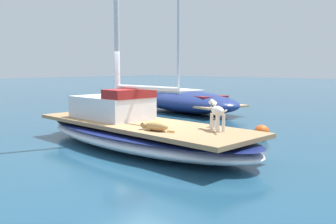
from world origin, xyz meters
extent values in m
plane|color=navy|center=(0.00, 0.00, 0.00)|extent=(120.00, 120.00, 0.00)
ellipsoid|color=white|center=(0.00, 0.00, 0.28)|extent=(2.77, 7.29, 0.56)
ellipsoid|color=navy|center=(0.00, 0.00, 0.46)|extent=(2.78, 7.33, 0.08)
cube|color=#A37A51|center=(0.00, 0.00, 0.61)|extent=(2.30, 6.70, 0.10)
cylinder|color=silver|center=(0.03, 0.90, 3.84)|extent=(0.14, 0.14, 6.37)
cylinder|color=silver|center=(0.03, -0.20, 1.56)|extent=(0.10, 2.20, 0.10)
cube|color=silver|center=(0.05, 1.20, 0.96)|extent=(1.48, 2.25, 0.60)
cube|color=maroon|center=(0.05, 0.43, 1.38)|extent=(1.36, 0.75, 0.24)
ellipsoid|color=tan|center=(-0.64, -1.25, 0.77)|extent=(0.34, 0.63, 0.22)
ellipsoid|color=tan|center=(-0.69, -0.88, 0.76)|extent=(0.16, 0.22, 0.13)
cone|color=#45331C|center=(-0.73, -0.89, 0.82)|extent=(0.05, 0.05, 0.05)
cone|color=#45331C|center=(-0.64, -0.87, 0.82)|extent=(0.05, 0.05, 0.05)
cylinder|color=tan|center=(-0.72, -1.05, 0.69)|extent=(0.08, 0.19, 0.06)
cylinder|color=tan|center=(-0.60, -1.03, 0.69)|extent=(0.08, 0.19, 0.06)
cylinder|color=tan|center=(-0.58, -1.63, 0.69)|extent=(0.06, 0.18, 0.04)
ellipsoid|color=silver|center=(0.33, -2.21, 1.11)|extent=(0.46, 0.56, 0.22)
cylinder|color=silver|center=(0.37, -2.02, 0.85)|extent=(0.07, 0.07, 0.38)
cylinder|color=silver|center=(0.48, -2.09, 0.85)|extent=(0.07, 0.07, 0.38)
cylinder|color=silver|center=(0.18, -2.33, 0.85)|extent=(0.07, 0.07, 0.38)
cylinder|color=silver|center=(0.29, -2.40, 0.85)|extent=(0.07, 0.07, 0.38)
cylinder|color=silver|center=(0.45, -2.01, 1.22)|extent=(0.19, 0.22, 0.19)
ellipsoid|color=silver|center=(0.52, -1.91, 1.27)|extent=(0.23, 0.26, 0.13)
cone|color=#504E4A|center=(0.48, -1.88, 1.33)|extent=(0.05, 0.05, 0.06)
cone|color=#504E4A|center=(0.55, -1.93, 1.33)|extent=(0.05, 0.05, 0.06)
torus|color=black|center=(0.45, -2.01, 1.22)|extent=(0.18, 0.17, 0.10)
cylinder|color=silver|center=(0.14, -2.51, 1.14)|extent=(0.15, 0.21, 0.12)
cylinder|color=#B7B7BC|center=(0.65, -1.85, 0.70)|extent=(0.16, 0.16, 0.08)
cylinder|color=#B7B7BC|center=(0.65, -1.85, 0.79)|extent=(0.13, 0.13, 0.10)
cylinder|color=black|center=(0.65, -1.85, 0.86)|extent=(0.15, 0.15, 0.03)
torus|color=beige|center=(-0.60, -0.97, 0.68)|extent=(0.32, 0.32, 0.04)
ellipsoid|color=navy|center=(6.82, 4.15, 0.48)|extent=(4.09, 6.84, 0.97)
cube|color=tan|center=(6.82, 4.15, 0.45)|extent=(3.41, 6.10, 0.08)
cube|color=silver|center=(6.92, 4.61, 0.75)|extent=(1.90, 2.20, 0.52)
cube|color=maroon|center=(6.58, 3.05, 0.67)|extent=(1.76, 2.17, 0.36)
cylinder|color=silver|center=(6.96, 4.77, 3.95)|extent=(0.12, 0.12, 6.99)
sphere|color=#E55119|center=(3.05, -1.83, 0.22)|extent=(0.44, 0.44, 0.44)
camera|label=1|loc=(-6.55, -7.06, 2.09)|focal=40.27mm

